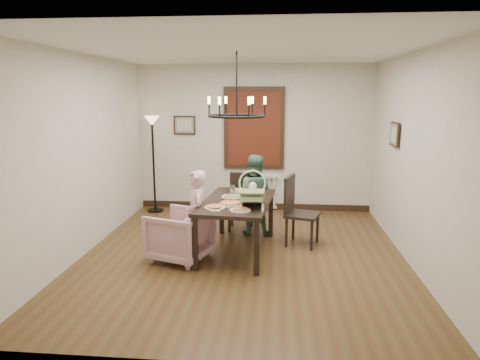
% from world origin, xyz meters
% --- Properties ---
extents(room_shell, '(4.51, 5.00, 2.81)m').
position_xyz_m(room_shell, '(0.00, 0.37, 1.40)').
color(room_shell, '#523D1C').
rests_on(room_shell, ground).
extents(dining_table, '(1.07, 1.72, 0.77)m').
position_xyz_m(dining_table, '(-0.10, 0.13, 0.68)').
color(dining_table, black).
rests_on(dining_table, room_shell).
extents(chair_far, '(0.43, 0.43, 0.95)m').
position_xyz_m(chair_far, '(-0.13, 1.16, 0.47)').
color(chair_far, black).
rests_on(chair_far, room_shell).
extents(chair_right, '(0.58, 0.58, 1.06)m').
position_xyz_m(chair_right, '(0.85, 0.51, 0.53)').
color(chair_right, black).
rests_on(chair_right, room_shell).
extents(armchair, '(0.96, 0.94, 0.69)m').
position_xyz_m(armchair, '(-0.85, -0.23, 0.34)').
color(armchair, '#D2A0AD').
rests_on(armchair, room_shell).
extents(elderly_woman, '(0.34, 0.43, 1.02)m').
position_xyz_m(elderly_woman, '(-0.63, -0.15, 0.51)').
color(elderly_woman, '#E3A0A6').
rests_on(elderly_woman, room_shell).
extents(seated_man, '(0.57, 0.46, 1.08)m').
position_xyz_m(seated_man, '(0.08, 0.99, 0.54)').
color(seated_man, '#447354').
rests_on(seated_man, room_shell).
extents(baby_bouncer, '(0.41, 0.54, 0.34)m').
position_xyz_m(baby_bouncer, '(0.14, -0.24, 0.94)').
color(baby_bouncer, '#C4E29C').
rests_on(baby_bouncer, dining_table).
extents(salad_bowl, '(0.33, 0.33, 0.08)m').
position_xyz_m(salad_bowl, '(-0.17, 0.09, 0.81)').
color(salad_bowl, white).
rests_on(salad_bowl, dining_table).
extents(pizza_platter, '(0.31, 0.31, 0.04)m').
position_xyz_m(pizza_platter, '(-0.15, -0.14, 0.79)').
color(pizza_platter, tan).
rests_on(pizza_platter, dining_table).
extents(drinking_glass, '(0.07, 0.07, 0.14)m').
position_xyz_m(drinking_glass, '(0.06, 0.15, 0.84)').
color(drinking_glass, silver).
rests_on(drinking_glass, dining_table).
extents(window_blinds, '(1.00, 0.03, 1.40)m').
position_xyz_m(window_blinds, '(0.00, 2.46, 1.60)').
color(window_blinds, '#5D1F12').
rests_on(window_blinds, room_shell).
extents(radiator, '(0.92, 0.12, 0.62)m').
position_xyz_m(radiator, '(0.00, 2.48, 0.35)').
color(radiator, silver).
rests_on(radiator, room_shell).
extents(picture_back, '(0.42, 0.03, 0.36)m').
position_xyz_m(picture_back, '(-1.35, 2.47, 1.65)').
color(picture_back, black).
rests_on(picture_back, room_shell).
extents(picture_right, '(0.03, 0.42, 0.36)m').
position_xyz_m(picture_right, '(2.21, 0.90, 1.65)').
color(picture_right, black).
rests_on(picture_right, room_shell).
extents(floor_lamp, '(0.30, 0.30, 1.80)m').
position_xyz_m(floor_lamp, '(-1.90, 2.15, 0.90)').
color(floor_lamp, black).
rests_on(floor_lamp, room_shell).
extents(chandelier, '(0.80, 0.80, 0.04)m').
position_xyz_m(chandelier, '(-0.10, 0.13, 1.95)').
color(chandelier, black).
rests_on(chandelier, room_shell).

